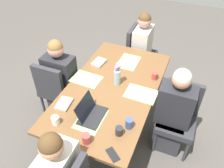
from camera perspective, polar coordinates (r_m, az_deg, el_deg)
The scene contains 22 objects.
ground_plane at distance 3.32m, azimuth 0.00°, elevation -10.49°, with size 10.00×10.00×0.00m, color #4C4742.
dining_table at distance 2.83m, azimuth 0.00°, elevation -1.95°, with size 1.87×1.03×0.75m.
chair_head_right_left_near at distance 3.91m, azimuth 6.42°, elevation 8.10°, with size 0.44×0.44×0.90m.
person_head_right_left_near at distance 3.83m, azimuth 7.25°, elevation 7.76°, with size 0.40×0.36×1.19m.
chair_far_left_mid at distance 3.24m, azimuth -13.72°, elevation -0.75°, with size 0.44×0.44×0.90m.
person_far_left_mid at distance 3.24m, azimuth -12.20°, elevation 0.15°, with size 0.36×0.40×1.19m.
chair_near_left_far at distance 2.92m, azimuth 16.03°, elevation -7.05°, with size 0.44×0.44×0.90m.
person_near_left_far at distance 2.85m, azimuth 14.69°, elevation -7.41°, with size 0.36×0.40×1.19m.
flower_vase at distance 2.74m, azimuth 1.29°, elevation 2.36°, with size 0.08×0.09×0.30m.
placemat_head_right_left_near at distance 3.20m, azimuth 4.07°, elevation 5.46°, with size 0.36×0.26×0.00m, color #7FAD70.
placemat_far_left_mid at distance 2.91m, azimuth -6.35°, elevation 1.24°, with size 0.36×0.26×0.00m, color #7FAD70.
placemat_near_left_far at distance 2.71m, azimuth 7.13°, elevation -2.40°, with size 0.36×0.26×0.00m, color #7FAD70.
placemat_head_left_right_near at distance 2.43m, azimuth -5.21°, elevation -8.54°, with size 0.36×0.26×0.00m, color #7FAD70.
laptop_head_left_right_near at distance 2.43m, azimuth -5.36°, elevation -7.15°, with size 0.32×0.22×0.20m.
coffee_mug_near_left at distance 2.22m, azimuth -6.32°, elevation -13.19°, with size 0.08×0.08×0.10m, color #AD3D38.
coffee_mug_near_right at distance 2.27m, azimuth 1.75°, elevation -11.45°, with size 0.07×0.07×0.09m, color #232328.
coffee_mug_centre_left at distance 2.42m, azimuth -13.71°, elevation -8.64°, with size 0.08×0.08×0.09m, color white.
coffee_mug_centre_right at distance 2.33m, azimuth 4.23°, elevation -9.61°, with size 0.08×0.08×0.11m, color #33477A.
coffee_mug_far_left at distance 2.92m, azimuth 10.45°, elevation 2.02°, with size 0.08×0.08×0.09m, color #AD3D38.
book_red_cover at distance 2.61m, azimuth -11.72°, elevation -4.80°, with size 0.20×0.14×0.03m, color #B2A38E.
book_blue_cover at distance 3.15m, azimuth -3.23°, elevation 5.29°, with size 0.20×0.14×0.03m, color #B2A38E.
phone_black at distance 2.17m, azimuth 0.19°, elevation -16.93°, with size 0.15×0.07×0.01m, color black.
Camera 1 is at (-1.93, -0.79, 2.58)m, focal length 37.24 mm.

